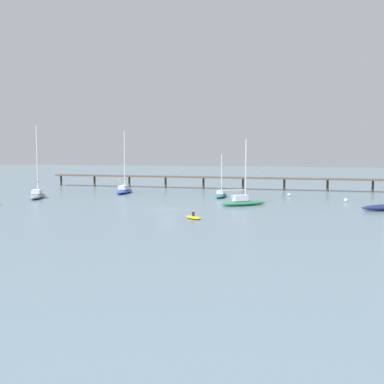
{
  "coord_description": "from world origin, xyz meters",
  "views": [
    {
      "loc": [
        24.16,
        -71.24,
        9.05
      ],
      "look_at": [
        0.0,
        14.31,
        1.5
      ],
      "focal_mm": 46.17,
      "sensor_mm": 36.0,
      "label": 1
    }
  ],
  "objects_px": {
    "sailboat_gray": "(37,194)",
    "sailboat_blue": "(124,190)",
    "dinghy_yellow": "(193,217)",
    "pier": "(303,174)",
    "mooring_buoy_far": "(289,195)",
    "mooring_buoy_inner": "(346,200)",
    "sailboat_teal": "(221,194)",
    "sailboat_green": "(243,201)"
  },
  "relations": [
    {
      "from": "dinghy_yellow",
      "to": "pier",
      "type": "bearing_deg",
      "value": 77.06
    },
    {
      "from": "pier",
      "to": "sailboat_gray",
      "type": "bearing_deg",
      "value": -146.6
    },
    {
      "from": "mooring_buoy_far",
      "to": "mooring_buoy_inner",
      "type": "bearing_deg",
      "value": -37.59
    },
    {
      "from": "sailboat_green",
      "to": "mooring_buoy_inner",
      "type": "relative_size",
      "value": 16.05
    },
    {
      "from": "sailboat_teal",
      "to": "mooring_buoy_inner",
      "type": "height_order",
      "value": "sailboat_teal"
    },
    {
      "from": "sailboat_green",
      "to": "dinghy_yellow",
      "type": "height_order",
      "value": "sailboat_green"
    },
    {
      "from": "pier",
      "to": "dinghy_yellow",
      "type": "xyz_separation_m",
      "value": [
        -11.44,
        -49.8,
        -3.47
      ]
    },
    {
      "from": "sailboat_teal",
      "to": "mooring_buoy_far",
      "type": "relative_size",
      "value": 12.45
    },
    {
      "from": "sailboat_gray",
      "to": "sailboat_green",
      "type": "relative_size",
      "value": 1.26
    },
    {
      "from": "sailboat_gray",
      "to": "dinghy_yellow",
      "type": "relative_size",
      "value": 4.25
    },
    {
      "from": "sailboat_gray",
      "to": "sailboat_green",
      "type": "xyz_separation_m",
      "value": [
        39.37,
        -1.6,
        -0.08
      ]
    },
    {
      "from": "dinghy_yellow",
      "to": "mooring_buoy_inner",
      "type": "height_order",
      "value": "dinghy_yellow"
    },
    {
      "from": "pier",
      "to": "sailboat_blue",
      "type": "height_order",
      "value": "sailboat_blue"
    },
    {
      "from": "pier",
      "to": "mooring_buoy_inner",
      "type": "relative_size",
      "value": 128.57
    },
    {
      "from": "sailboat_green",
      "to": "mooring_buoy_far",
      "type": "height_order",
      "value": "sailboat_green"
    },
    {
      "from": "sailboat_gray",
      "to": "mooring_buoy_inner",
      "type": "distance_m",
      "value": 56.45
    },
    {
      "from": "sailboat_gray",
      "to": "mooring_buoy_far",
      "type": "xyz_separation_m",
      "value": [
        45.36,
        16.68,
        -0.47
      ]
    },
    {
      "from": "pier",
      "to": "dinghy_yellow",
      "type": "relative_size",
      "value": 26.99
    },
    {
      "from": "sailboat_green",
      "to": "mooring_buoy_far",
      "type": "relative_size",
      "value": 16.31
    },
    {
      "from": "sailboat_green",
      "to": "dinghy_yellow",
      "type": "distance_m",
      "value": 17.49
    },
    {
      "from": "sailboat_blue",
      "to": "mooring_buoy_far",
      "type": "relative_size",
      "value": 19.84
    },
    {
      "from": "sailboat_teal",
      "to": "sailboat_gray",
      "type": "bearing_deg",
      "value": -161.4
    },
    {
      "from": "sailboat_teal",
      "to": "mooring_buoy_far",
      "type": "height_order",
      "value": "sailboat_teal"
    },
    {
      "from": "sailboat_gray",
      "to": "dinghy_yellow",
      "type": "height_order",
      "value": "sailboat_gray"
    },
    {
      "from": "mooring_buoy_far",
      "to": "sailboat_gray",
      "type": "bearing_deg",
      "value": -159.81
    },
    {
      "from": "sailboat_gray",
      "to": "sailboat_blue",
      "type": "height_order",
      "value": "sailboat_gray"
    },
    {
      "from": "sailboat_green",
      "to": "sailboat_teal",
      "type": "relative_size",
      "value": 1.31
    },
    {
      "from": "sailboat_gray",
      "to": "dinghy_yellow",
      "type": "xyz_separation_m",
      "value": [
        35.73,
        -18.7,
        -0.6
      ]
    },
    {
      "from": "pier",
      "to": "sailboat_blue",
      "type": "bearing_deg",
      "value": -155.38
    },
    {
      "from": "sailboat_teal",
      "to": "dinghy_yellow",
      "type": "height_order",
      "value": "sailboat_teal"
    },
    {
      "from": "sailboat_green",
      "to": "dinghy_yellow",
      "type": "xyz_separation_m",
      "value": [
        -3.64,
        -17.1,
        -0.53
      ]
    },
    {
      "from": "sailboat_gray",
      "to": "mooring_buoy_far",
      "type": "bearing_deg",
      "value": 20.19
    },
    {
      "from": "pier",
      "to": "sailboat_gray",
      "type": "relative_size",
      "value": 6.35
    },
    {
      "from": "pier",
      "to": "mooring_buoy_far",
      "type": "distance_m",
      "value": 14.92
    },
    {
      "from": "pier",
      "to": "sailboat_blue",
      "type": "distance_m",
      "value": 39.58
    },
    {
      "from": "pier",
      "to": "sailboat_green",
      "type": "height_order",
      "value": "sailboat_green"
    },
    {
      "from": "sailboat_green",
      "to": "mooring_buoy_far",
      "type": "xyz_separation_m",
      "value": [
        5.99,
        18.28,
        -0.4
      ]
    },
    {
      "from": "pier",
      "to": "sailboat_blue",
      "type": "xyz_separation_m",
      "value": [
        -35.89,
        -16.44,
        -2.89
      ]
    },
    {
      "from": "sailboat_blue",
      "to": "dinghy_yellow",
      "type": "distance_m",
      "value": 41.37
    },
    {
      "from": "sailboat_blue",
      "to": "sailboat_green",
      "type": "height_order",
      "value": "sailboat_blue"
    },
    {
      "from": "sailboat_gray",
      "to": "mooring_buoy_inner",
      "type": "relative_size",
      "value": 20.26
    },
    {
      "from": "mooring_buoy_far",
      "to": "mooring_buoy_inner",
      "type": "xyz_separation_m",
      "value": [
        10.42,
        -8.02,
        0.01
      ]
    }
  ]
}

